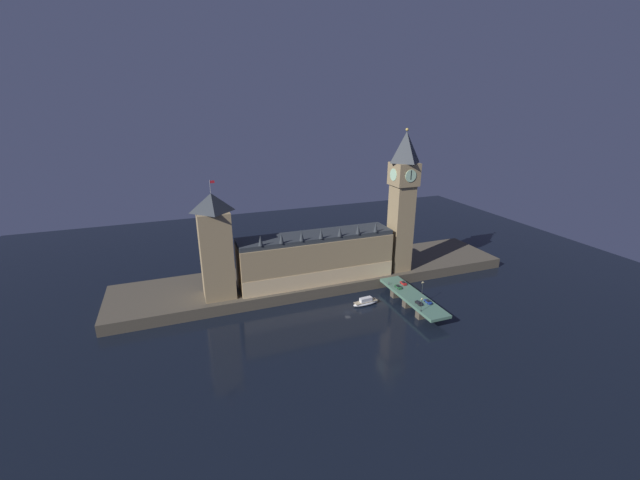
% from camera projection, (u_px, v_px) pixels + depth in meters
% --- Properties ---
extents(ground_plane, '(400.00, 400.00, 0.00)m').
position_uv_depth(ground_plane, '(348.00, 313.00, 188.69)').
color(ground_plane, black).
extents(embankment, '(220.00, 42.00, 5.71)m').
position_uv_depth(embankment, '(320.00, 276.00, 222.28)').
color(embankment, '#4C4438').
rests_on(embankment, ground_plane).
extents(parliament_hall, '(81.67, 18.29, 30.94)m').
position_uv_depth(parliament_hall, '(316.00, 257.00, 206.84)').
color(parliament_hall, '#9E845B').
rests_on(parliament_hall, embankment).
extents(clock_tower, '(13.24, 13.35, 77.85)m').
position_uv_depth(clock_tower, '(402.00, 198.00, 211.51)').
color(clock_tower, '#9E845B').
rests_on(clock_tower, embankment).
extents(victoria_tower, '(14.90, 14.90, 57.24)m').
position_uv_depth(victoria_tower, '(216.00, 246.00, 185.22)').
color(victoria_tower, '#9E845B').
rests_on(victoria_tower, embankment).
extents(bridge, '(11.20, 46.00, 5.70)m').
position_uv_depth(bridge, '(412.00, 299.00, 193.80)').
color(bridge, '#4C7560').
rests_on(bridge, ground_plane).
extents(car_northbound_lead, '(2.05, 4.35, 1.50)m').
position_uv_depth(car_northbound_lead, '(398.00, 287.00, 200.79)').
color(car_northbound_lead, '#235633').
rests_on(car_northbound_lead, bridge).
extents(car_northbound_trail, '(1.84, 4.26, 1.45)m').
position_uv_depth(car_northbound_trail, '(419.00, 303.00, 184.40)').
color(car_northbound_trail, black).
rests_on(car_northbound_trail, bridge).
extents(car_southbound_lead, '(2.01, 4.23, 1.38)m').
position_uv_depth(car_southbound_lead, '(428.00, 302.00, 185.83)').
color(car_southbound_lead, navy).
rests_on(car_southbound_lead, bridge).
extents(car_southbound_trail, '(1.99, 3.90, 1.53)m').
position_uv_depth(car_southbound_trail, '(403.00, 283.00, 204.93)').
color(car_southbound_trail, red).
rests_on(car_southbound_trail, bridge).
extents(pedestrian_far_rail, '(0.38, 0.38, 1.77)m').
position_uv_depth(pedestrian_far_rail, '(389.00, 283.00, 204.41)').
color(pedestrian_far_rail, black).
rests_on(pedestrian_far_rail, bridge).
extents(street_lamp_near, '(1.34, 0.60, 6.76)m').
position_uv_depth(street_lamp_near, '(422.00, 303.00, 177.07)').
color(street_lamp_near, '#2D3333').
rests_on(street_lamp_near, bridge).
extents(street_lamp_mid, '(1.34, 0.60, 6.66)m').
position_uv_depth(street_lamp_mid, '(423.00, 286.00, 193.65)').
color(street_lamp_mid, '#2D3333').
rests_on(street_lamp_mid, bridge).
extents(boat_upstream, '(14.19, 4.93, 3.95)m').
position_uv_depth(boat_upstream, '(366.00, 302.00, 195.62)').
color(boat_upstream, white).
rests_on(boat_upstream, ground_plane).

